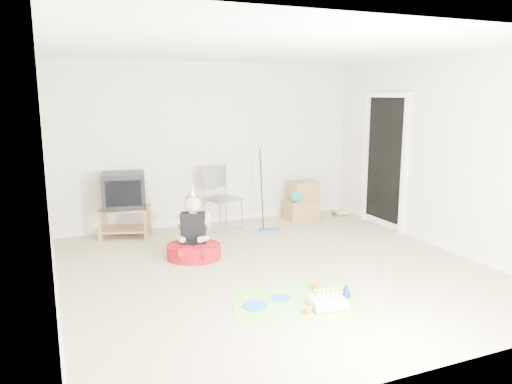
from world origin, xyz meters
name	(u,v)px	position (x,y,z in m)	size (l,w,h in m)	color
ground	(276,270)	(0.00, 0.00, 0.00)	(5.00, 5.00, 0.00)	tan
doorway_recess	(385,163)	(2.48, 1.20, 1.02)	(0.02, 0.90, 2.05)	black
tv_stand	(125,220)	(-1.46, 2.17, 0.27)	(0.82, 0.65, 0.45)	#9D6946
crt_tv	(123,190)	(-1.46, 2.17, 0.71)	(0.61, 0.50, 0.52)	black
folding_chair	(223,199)	(0.01, 1.96, 0.50)	(0.58, 0.57, 1.03)	gray
cardboard_boxes	(302,201)	(1.47, 2.08, 0.31)	(0.54, 0.41, 0.65)	#9E7A4C
floor_mop	(269,215)	(0.65, 1.63, 0.26)	(0.33, 0.41, 1.25)	#2255AC
book_pile	(339,213)	(2.19, 2.05, 0.04)	(0.30, 0.33, 0.09)	#267235
seated_woman	(194,242)	(-0.80, 0.81, 0.22)	(0.90, 0.90, 1.00)	#AA0F1B
party_mat	(298,300)	(-0.18, -0.91, 0.00)	(1.38, 1.00, 0.01)	#E22F8F
birthday_cake	(328,303)	(0.00, -1.19, 0.05)	(0.39, 0.33, 0.16)	white
blue_plate_near	(281,298)	(-0.34, -0.83, 0.01)	(0.19, 0.19, 0.01)	blue
blue_plate_far	(255,306)	(-0.66, -0.90, 0.01)	(0.24, 0.24, 0.01)	blue
orange_cup_near	(317,286)	(0.12, -0.78, 0.05)	(0.08, 0.08, 0.09)	orange
orange_cup_far	(308,310)	(-0.26, -1.26, 0.05)	(0.07, 0.07, 0.08)	orange
blue_party_hat	(346,289)	(0.31, -1.04, 0.09)	(0.11, 0.11, 0.16)	#1723A7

